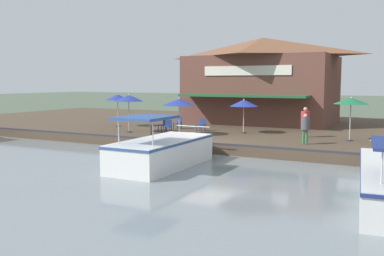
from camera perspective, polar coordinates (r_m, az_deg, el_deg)
ground_plane at (r=22.96m, az=1.58°, el=-3.62°), size 220.00×220.00×0.00m
quay_deck at (r=33.09m, az=9.87°, el=-0.17°), size 22.00×56.00×0.60m
quay_edge_fender at (r=22.95m, az=1.70°, el=-1.98°), size 0.20×50.40×0.10m
waterfront_restaurant at (r=35.49m, az=9.33°, el=6.38°), size 9.49×11.78×6.85m
patio_umbrella_far_corner at (r=26.54m, az=-1.74°, el=3.48°), size 2.11×2.11×2.32m
patio_umbrella_back_row at (r=25.44m, az=20.43°, el=3.39°), size 1.91×1.91×2.47m
patio_umbrella_by_entrance at (r=28.34m, az=-8.45°, el=3.95°), size 1.93×1.93×2.50m
patio_umbrella_mid_patio_left at (r=32.20m, az=-9.90°, el=4.05°), size 1.83×1.83×2.43m
patio_umbrella_mid_patio_right at (r=27.72m, az=6.92°, el=3.32°), size 1.84×1.84×2.21m
cafe_chair_back_row_seat at (r=27.75m, az=-3.24°, el=0.32°), size 0.52×0.52×0.85m
cafe_chair_mid_patio at (r=30.19m, az=-1.84°, el=0.80°), size 0.57×0.57×0.85m
cafe_chair_facing_river at (r=28.75m, az=-3.86°, el=0.52°), size 0.59×0.59×0.85m
cafe_chair_far_corner_seat at (r=28.85m, az=1.27°, el=0.55°), size 0.50×0.50×0.85m
person_at_quay_edge at (r=26.32m, az=14.86°, el=1.26°), size 0.51×0.51×1.80m
person_mid_patio at (r=23.37m, az=14.87°, el=0.34°), size 0.46×0.46×1.62m
motorboat_mid_row at (r=19.88m, az=-3.11°, el=-2.88°), size 6.78×2.44×2.39m
mooring_post at (r=24.84m, az=-5.47°, el=-0.50°), size 0.22×0.22×0.84m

